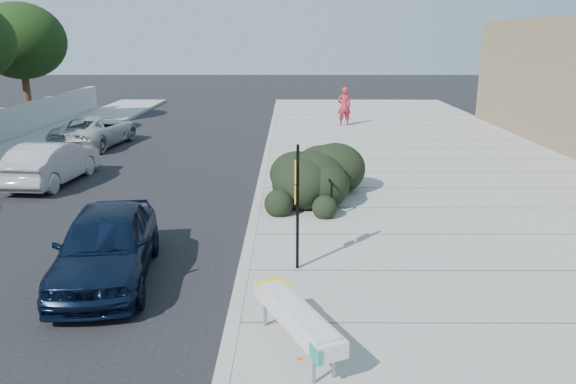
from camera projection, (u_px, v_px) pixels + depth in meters
name	position (u px, v px, depth m)	size (l,w,h in m)	color
ground	(244.00, 278.00, 10.51)	(120.00, 120.00, 0.00)	black
sidewalk_near	(463.00, 200.00, 15.29)	(11.20, 50.00, 0.15)	gray
curb_near	(258.00, 199.00, 15.31)	(0.22, 50.00, 0.17)	#9E9E99
tree_far_f	(21.00, 41.00, 27.77)	(4.40, 4.40, 6.07)	#332114
bench	(296.00, 317.00, 7.68)	(1.27, 2.12, 0.64)	gray
bike_rack	(330.00, 193.00, 13.70)	(0.12, 0.60, 0.87)	black
sign_post	(297.00, 199.00, 10.22)	(0.08, 0.27, 2.36)	black
hedge	(313.00, 169.00, 15.22)	(2.02, 4.04, 1.52)	black
sedan_navy	(106.00, 245.00, 10.27)	(1.62, 4.02, 1.37)	black
wagon_silver	(52.00, 163.00, 17.18)	(1.38, 3.97, 1.31)	#A5A5AA
suv_silver	(96.00, 131.00, 23.22)	(2.10, 4.56, 1.27)	#ACAFB2
pedestrian	(344.00, 106.00, 27.61)	(0.69, 0.45, 1.89)	maroon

